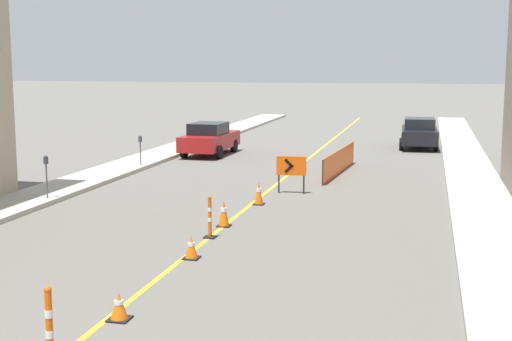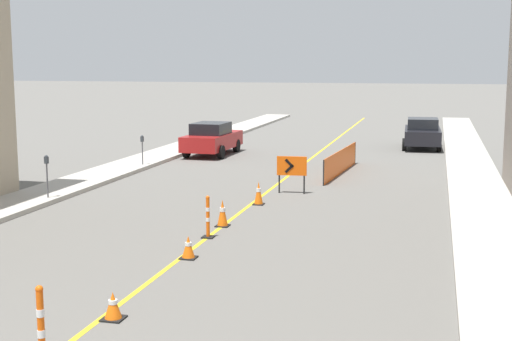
% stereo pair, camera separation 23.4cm
% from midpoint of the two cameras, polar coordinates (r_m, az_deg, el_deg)
% --- Properties ---
extents(lane_stripe, '(0.12, 56.19, 0.01)m').
position_cam_midpoint_polar(lane_stripe, '(30.73, 3.71, 0.26)').
color(lane_stripe, gold).
rests_on(lane_stripe, ground_plane).
extents(sidewalk_left, '(2.00, 56.19, 0.15)m').
position_cam_midpoint_polar(sidewalk_left, '(32.75, -8.64, 0.83)').
color(sidewalk_left, '#ADA89E').
rests_on(sidewalk_left, ground_plane).
extents(sidewalk_right, '(2.00, 56.19, 0.15)m').
position_cam_midpoint_polar(sidewalk_right, '(30.26, 17.11, -0.10)').
color(sidewalk_right, '#ADA89E').
rests_on(sidewalk_right, ground_plane).
extents(traffic_cone_third, '(0.39, 0.39, 0.50)m').
position_cam_midpoint_polar(traffic_cone_third, '(13.00, -10.85, -10.60)').
color(traffic_cone_third, black).
rests_on(traffic_cone_third, ground_plane).
extents(traffic_cone_fourth, '(0.37, 0.37, 0.53)m').
position_cam_midpoint_polar(traffic_cone_fourth, '(16.60, -5.03, -6.14)').
color(traffic_cone_fourth, black).
rests_on(traffic_cone_fourth, ground_plane).
extents(traffic_cone_fifth, '(0.37, 0.37, 0.75)m').
position_cam_midpoint_polar(traffic_cone_fifth, '(19.69, -2.36, -3.44)').
color(traffic_cone_fifth, black).
rests_on(traffic_cone_fifth, ground_plane).
extents(traffic_cone_farthest, '(0.35, 0.35, 0.74)m').
position_cam_midpoint_polar(traffic_cone_farthest, '(22.64, 0.51, -1.83)').
color(traffic_cone_farthest, black).
rests_on(traffic_cone_farthest, ground_plane).
extents(delineator_post_front, '(0.34, 0.34, 1.30)m').
position_cam_midpoint_polar(delineator_post_front, '(11.13, -16.21, -12.39)').
color(delineator_post_front, black).
rests_on(delineator_post_front, ground_plane).
extents(delineator_post_rear, '(0.30, 0.30, 1.11)m').
position_cam_midpoint_polar(delineator_post_rear, '(18.42, -3.50, -3.96)').
color(delineator_post_rear, black).
rests_on(delineator_post_rear, ground_plane).
extents(arrow_barricade_primary, '(1.03, 0.15, 1.29)m').
position_cam_midpoint_polar(arrow_barricade_primary, '(24.51, 3.15, 0.24)').
color(arrow_barricade_primary, '#EF560C').
rests_on(arrow_barricade_primary, ground_plane).
extents(safety_mesh_fence, '(0.52, 6.17, 0.96)m').
position_cam_midpoint_polar(safety_mesh_fence, '(29.14, 7.03, 0.70)').
color(safety_mesh_fence, '#EF560C').
rests_on(safety_mesh_fence, ground_plane).
extents(parked_car_curb_near, '(1.95, 4.36, 1.59)m').
position_cam_midpoint_polar(parked_car_curb_near, '(34.74, -3.36, 2.56)').
color(parked_car_curb_near, maroon).
rests_on(parked_car_curb_near, ground_plane).
extents(parked_car_curb_mid, '(1.95, 4.36, 1.59)m').
position_cam_midpoint_polar(parked_car_curb_mid, '(38.39, 13.34, 2.93)').
color(parked_car_curb_mid, black).
rests_on(parked_car_curb_mid, ground_plane).
extents(parking_meter_near_curb, '(0.12, 0.11, 1.39)m').
position_cam_midpoint_polar(parking_meter_near_curb, '(23.87, -16.13, 0.22)').
color(parking_meter_near_curb, '#4C4C51').
rests_on(parking_meter_near_curb, sidewalk_left).
extents(parking_meter_far_curb, '(0.12, 0.11, 1.26)m').
position_cam_midpoint_polar(parking_meter_far_curb, '(30.72, -8.88, 2.13)').
color(parking_meter_far_curb, '#4C4C51').
rests_on(parking_meter_far_curb, sidewalk_left).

